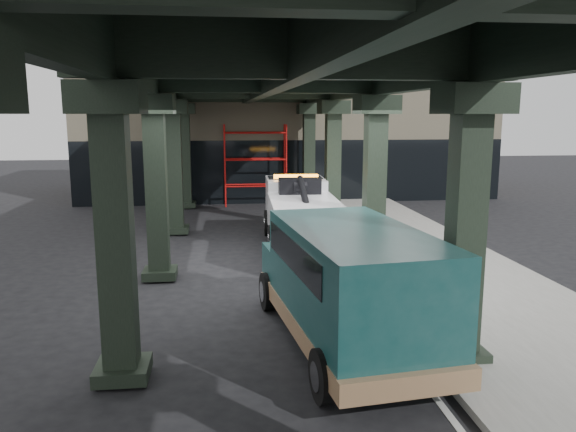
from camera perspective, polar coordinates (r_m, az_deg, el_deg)
ground at (r=14.08m, az=0.32°, el=-8.31°), size 90.00×90.00×0.00m
sidewalk at (r=17.02m, az=14.74°, el=-5.09°), size 5.00×40.00×0.15m
lane_stripe at (r=16.24m, az=5.44°, el=-5.79°), size 0.12×38.00×0.01m
viaduct at (r=15.32m, az=-2.13°, el=13.91°), size 7.40×32.00×6.40m
building at (r=33.45m, az=-0.48°, el=9.47°), size 22.00×10.00×8.00m
scaffolding at (r=28.04m, az=-3.36°, el=5.41°), size 3.08×0.88×4.00m
tow_truck at (r=18.90m, az=1.29°, el=0.28°), size 2.46×7.61×2.47m
towed_van at (r=10.88m, az=6.09°, el=-6.79°), size 3.00×6.23×2.44m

